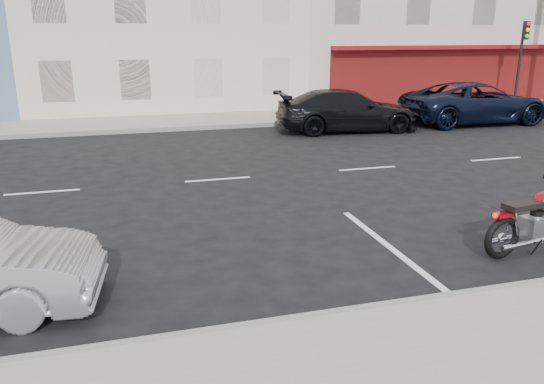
# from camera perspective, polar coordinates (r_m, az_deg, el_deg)

# --- Properties ---
(ground) EXTENTS (120.00, 120.00, 0.00)m
(ground) POSITION_cam_1_polar(r_m,az_deg,el_deg) (13.51, 2.54, 1.98)
(ground) COLOR black
(ground) RESTS_ON ground
(sidewalk_far) EXTENTS (80.00, 3.40, 0.15)m
(sidewalk_far) POSITION_cam_1_polar(r_m,az_deg,el_deg) (21.37, -18.09, 6.86)
(sidewalk_far) COLOR gray
(sidewalk_far) RESTS_ON ground
(curb_near) EXTENTS (80.00, 0.12, 0.16)m
(curb_near) POSITION_cam_1_polar(r_m,az_deg,el_deg) (6.41, -21.96, -16.22)
(curb_near) COLOR gray
(curb_near) RESTS_ON ground
(curb_far) EXTENTS (80.00, 0.12, 0.16)m
(curb_far) POSITION_cam_1_polar(r_m,az_deg,el_deg) (19.70, -18.22, 6.09)
(curb_far) COLOR gray
(curb_far) RESTS_ON ground
(traffic_light) EXTENTS (0.26, 0.30, 3.80)m
(traffic_light) POSITION_cam_1_polar(r_m,az_deg,el_deg) (27.23, 25.27, 13.35)
(traffic_light) COLOR black
(traffic_light) RESTS_ON sidewalk_far
(fire_hydrant) EXTENTS (0.20, 0.20, 0.72)m
(fire_hydrant) POSITION_cam_1_polar(r_m,az_deg,el_deg) (26.56, 22.01, 9.26)
(fire_hydrant) COLOR beige
(fire_hydrant) RESTS_ON sidewalk_far
(suv_far) EXTENTS (5.81, 2.75, 1.60)m
(suv_far) POSITION_cam_1_polar(r_m,az_deg,el_deg) (22.60, 21.07, 8.94)
(suv_far) COLOR black
(suv_far) RESTS_ON ground
(car_far) EXTENTS (5.33, 2.56, 1.50)m
(car_far) POSITION_cam_1_polar(r_m,az_deg,el_deg) (19.58, 8.07, 8.68)
(car_far) COLOR black
(car_far) RESTS_ON ground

